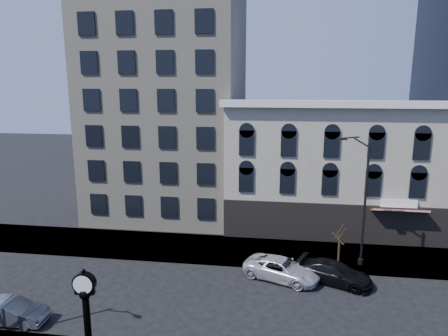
# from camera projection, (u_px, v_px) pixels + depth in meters

# --- Properties ---
(ground) EXTENTS (160.00, 160.00, 0.00)m
(ground) POSITION_uv_depth(u_px,v_px,m) (186.00, 298.00, 26.29)
(ground) COLOR black
(ground) RESTS_ON ground
(sidewalk_far) EXTENTS (160.00, 6.00, 0.12)m
(sidewalk_far) POSITION_uv_depth(u_px,v_px,m) (207.00, 249.00, 34.02)
(sidewalk_far) COLOR #99978B
(sidewalk_far) RESTS_ON ground
(cream_tower) EXTENTS (15.90, 15.40, 42.50)m
(cream_tower) POSITION_uv_depth(u_px,v_px,m) (167.00, 30.00, 41.40)
(cream_tower) COLOR #C1B69B
(cream_tower) RESTS_ON ground
(victorian_row) EXTENTS (22.60, 11.19, 12.50)m
(victorian_row) POSITION_uv_depth(u_px,v_px,m) (343.00, 166.00, 38.79)
(victorian_row) COLOR #B1A792
(victorian_row) RESTS_ON ground
(street_clock) EXTENTS (1.17, 1.17, 5.14)m
(street_clock) POSITION_uv_depth(u_px,v_px,m) (87.00, 322.00, 19.48)
(street_clock) COLOR black
(street_clock) RESTS_ON sidewalk_near
(street_lamp_far) EXTENTS (2.63, 0.40, 10.16)m
(street_lamp_far) POSITION_uv_depth(u_px,v_px,m) (357.00, 167.00, 29.42)
(street_lamp_far) COLOR black
(street_lamp_far) RESTS_ON sidewalk_far
(bare_tree_far) EXTENTS (2.10, 2.10, 3.60)m
(bare_tree_far) POSITION_uv_depth(u_px,v_px,m) (340.00, 230.00, 30.70)
(bare_tree_far) COLOR #322819
(bare_tree_far) RESTS_ON sidewalk_far
(car_near_b) EXTENTS (4.37, 1.61, 1.43)m
(car_near_b) POSITION_uv_depth(u_px,v_px,m) (11.00, 312.00, 23.45)
(car_near_b) COLOR #595B60
(car_near_b) RESTS_ON ground
(car_far_a) EXTENTS (6.02, 4.32, 1.52)m
(car_far_a) POSITION_uv_depth(u_px,v_px,m) (282.00, 269.00, 28.74)
(car_far_a) COLOR silver
(car_far_a) RESTS_ON ground
(car_far_b) EXTENTS (5.61, 3.95, 1.51)m
(car_far_b) POSITION_uv_depth(u_px,v_px,m) (335.00, 273.00, 28.18)
(car_far_b) COLOR black
(car_far_b) RESTS_ON ground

